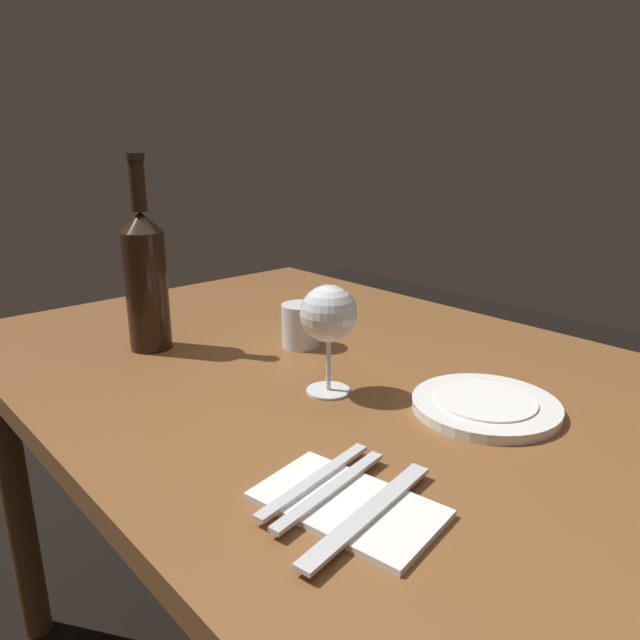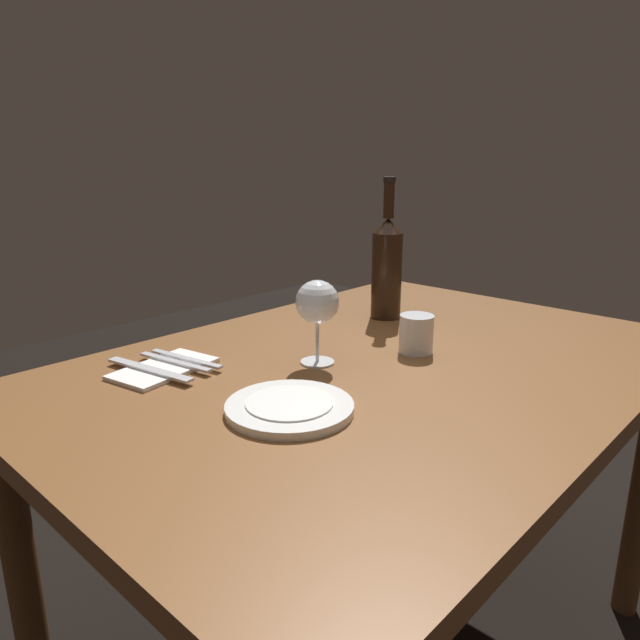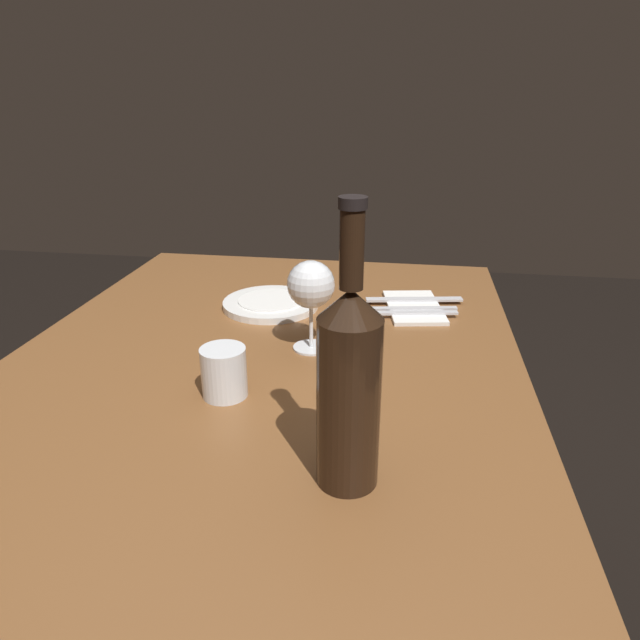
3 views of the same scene
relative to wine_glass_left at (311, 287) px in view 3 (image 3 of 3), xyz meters
The scene contains 9 objects.
dining_table 0.24m from the wine_glass_left, 139.82° to the left, with size 1.30×0.90×0.74m.
wine_glass_left is the anchor object (origin of this frame).
wine_bottle 0.38m from the wine_glass_left, 163.71° to the right, with size 0.07×0.07×0.34m.
water_tumbler 0.23m from the wine_glass_left, 150.96° to the left, with size 0.07×0.07×0.08m.
dinner_plate 0.25m from the wine_glass_left, 32.16° to the left, with size 0.20×0.20×0.02m.
folded_napkin 0.31m from the wine_glass_left, 38.87° to the right, with size 0.21×0.14×0.01m.
fork_inner 0.29m from the wine_glass_left, 42.15° to the right, with size 0.05×0.18×0.00m.
fork_outer 0.28m from the wine_glass_left, 45.92° to the right, with size 0.05×0.18×0.00m.
table_knife 0.33m from the wine_glass_left, 35.46° to the right, with size 0.06×0.21×0.00m.
Camera 3 is at (-0.84, -0.24, 1.19)m, focal length 32.18 mm.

